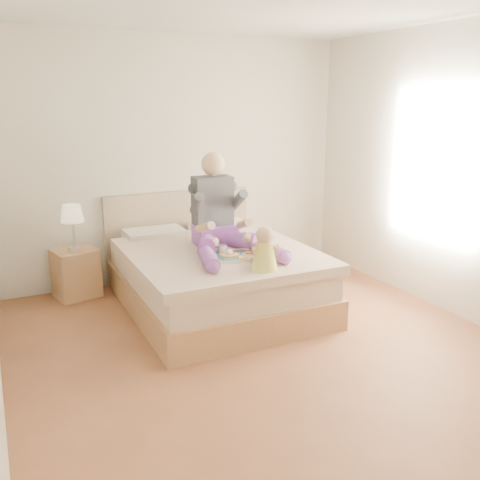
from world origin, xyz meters
name	(u,v)px	position (x,y,z in m)	size (l,w,h in m)	color
room	(273,166)	(0.08, 0.01, 1.51)	(4.02, 4.22, 2.71)	brown
bed	(212,274)	(0.00, 1.08, 0.32)	(1.70, 2.18, 1.00)	#946C45
nightstand	(76,273)	(-1.21, 1.88, 0.25)	(0.49, 0.45, 0.51)	#946C45
lamp	(72,216)	(-1.20, 1.84, 0.87)	(0.23, 0.23, 0.48)	#ABAFB2
adult	(220,220)	(0.05, 0.99, 0.88)	(0.79, 1.14, 0.94)	#773E9B
tray	(238,255)	(0.06, 0.58, 0.64)	(0.50, 0.44, 0.12)	#ABAFB2
baby	(264,252)	(0.11, 0.20, 0.76)	(0.25, 0.34, 0.38)	#D9D444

